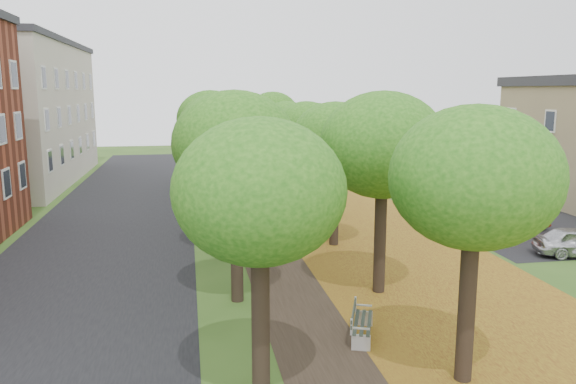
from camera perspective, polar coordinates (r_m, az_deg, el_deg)
name	(u,v)px	position (r m, az deg, el deg)	size (l,w,h in m)	color
street_asphalt	(107,238)	(27.47, -17.95, -4.43)	(8.00, 70.00, 0.01)	black
footpath	(266,231)	(27.44, -2.21, -3.94)	(3.20, 70.00, 0.01)	black
leaf_verge	(365,226)	(28.53, 7.80, -3.47)	(7.50, 70.00, 0.01)	olive
parking_lot	(508,216)	(32.96, 21.48, -2.24)	(9.00, 16.00, 0.01)	black
tree_row_west	(219,132)	(26.46, -7.04, 6.04)	(3.83, 33.83, 6.48)	black
tree_row_east	(319,131)	(27.14, 3.19, 6.21)	(3.83, 33.83, 6.48)	black
building_cream	(1,112)	(46.35, -27.10, 7.27)	(10.30, 20.30, 10.40)	beige
bench	(361,322)	(15.98, 7.38, -13.01)	(1.10, 1.85, 0.84)	#252E27
car_red	(502,216)	(29.13, 20.95, -2.28)	(1.58, 4.54, 1.50)	maroon
car_grey	(488,212)	(29.68, 19.67, -1.96)	(2.12, 5.22, 1.52)	#302F34
car_white	(468,199)	(33.16, 17.80, -0.65)	(2.44, 5.29, 1.47)	silver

